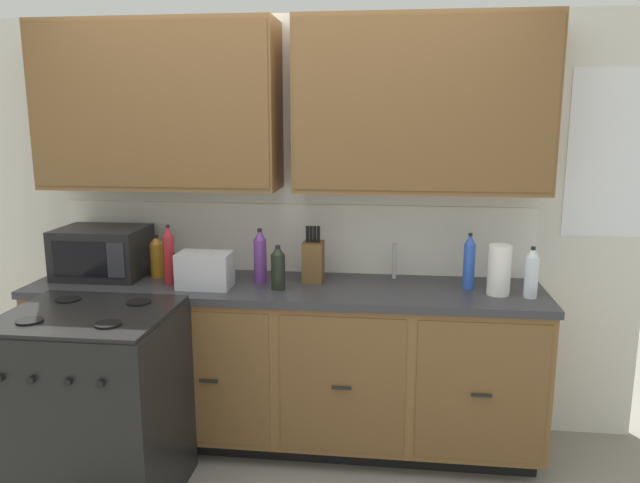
% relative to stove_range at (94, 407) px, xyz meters
% --- Properties ---
extents(ground_plane, '(8.00, 8.00, 0.00)m').
position_rel_stove_range_xyz_m(ground_plane, '(0.80, 0.33, -0.47)').
color(ground_plane, gray).
extents(wall_unit, '(3.94, 0.40, 2.37)m').
position_rel_stove_range_xyz_m(wall_unit, '(0.81, 0.83, 1.15)').
color(wall_unit, silver).
rests_on(wall_unit, ground_plane).
extents(counter_run, '(2.77, 0.64, 0.92)m').
position_rel_stove_range_xyz_m(counter_run, '(0.81, 0.63, 0.00)').
color(counter_run, black).
rests_on(counter_run, ground_plane).
extents(stove_range, '(0.76, 0.68, 0.95)m').
position_rel_stove_range_xyz_m(stove_range, '(0.00, 0.00, 0.00)').
color(stove_range, black).
rests_on(stove_range, ground_plane).
extents(microwave, '(0.48, 0.37, 0.28)m').
position_rel_stove_range_xyz_m(microwave, '(-0.25, 0.68, 0.59)').
color(microwave, black).
rests_on(microwave, counter_run).
extents(toaster, '(0.28, 0.18, 0.19)m').
position_rel_stove_range_xyz_m(toaster, '(0.40, 0.53, 0.55)').
color(toaster, '#B7B7BC').
rests_on(toaster, counter_run).
extents(knife_block, '(0.11, 0.14, 0.31)m').
position_rel_stove_range_xyz_m(knife_block, '(0.95, 0.73, 0.57)').
color(knife_block, brown).
rests_on(knife_block, counter_run).
extents(sink_faucet, '(0.02, 0.02, 0.20)m').
position_rel_stove_range_xyz_m(sink_faucet, '(1.40, 0.84, 0.55)').
color(sink_faucet, '#B2B5BA').
rests_on(sink_faucet, counter_run).
extents(paper_towel_roll, '(0.12, 0.12, 0.26)m').
position_rel_stove_range_xyz_m(paper_towel_roll, '(1.93, 0.58, 0.58)').
color(paper_towel_roll, white).
rests_on(paper_towel_roll, counter_run).
extents(bottle_violet, '(0.07, 0.07, 0.30)m').
position_rel_stove_range_xyz_m(bottle_violet, '(0.67, 0.65, 0.60)').
color(bottle_violet, '#663384').
rests_on(bottle_violet, counter_run).
extents(bottle_clear, '(0.07, 0.07, 0.26)m').
position_rel_stove_range_xyz_m(bottle_clear, '(2.08, 0.54, 0.58)').
color(bottle_clear, silver).
rests_on(bottle_clear, counter_run).
extents(bottle_red, '(0.06, 0.06, 0.33)m').
position_rel_stove_range_xyz_m(bottle_red, '(0.19, 0.57, 0.61)').
color(bottle_red, maroon).
rests_on(bottle_red, counter_run).
extents(bottle_amber, '(0.08, 0.08, 0.24)m').
position_rel_stove_range_xyz_m(bottle_amber, '(0.06, 0.70, 0.57)').
color(bottle_amber, '#9E6619').
rests_on(bottle_amber, counter_run).
extents(bottle_dark, '(0.07, 0.07, 0.24)m').
position_rel_stove_range_xyz_m(bottle_dark, '(0.79, 0.54, 0.57)').
color(bottle_dark, black).
rests_on(bottle_dark, counter_run).
extents(bottle_blue, '(0.06, 0.06, 0.30)m').
position_rel_stove_range_xyz_m(bottle_blue, '(1.78, 0.67, 0.60)').
color(bottle_blue, blue).
rests_on(bottle_blue, counter_run).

